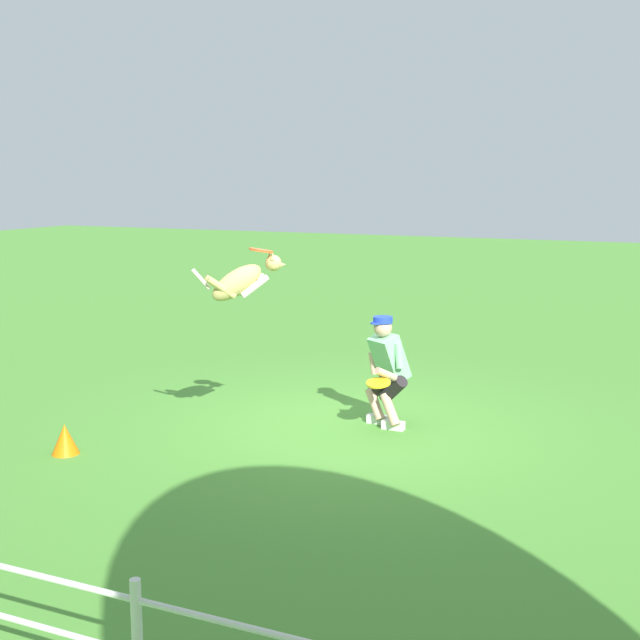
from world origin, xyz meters
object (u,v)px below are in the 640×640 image
frisbee_flying (261,250)px  dog (242,281)px  frisbee_held (378,383)px  training_cone (65,439)px  person (387,368)px

frisbee_flying → dog: bearing=44.3°
frisbee_held → training_cone: frisbee_held is taller
person → frisbee_flying: frisbee_flying is taller
person → training_cone: size_ratio=4.06×
frisbee_flying → frisbee_held: (-1.01, -0.80, -1.49)m
frisbee_flying → frisbee_held: frisbee_flying is taller
dog → training_cone: 2.47m
person → frisbee_held: bearing=38.4°
frisbee_held → frisbee_flying: bearing=38.4°
person → frisbee_flying: 2.08m
dog → frisbee_flying: bearing=2.0°
person → dog: (1.12, 1.34, 1.10)m
dog → person: bearing=7.7°
frisbee_flying → frisbee_held: 1.97m
frisbee_held → training_cone: 3.38m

